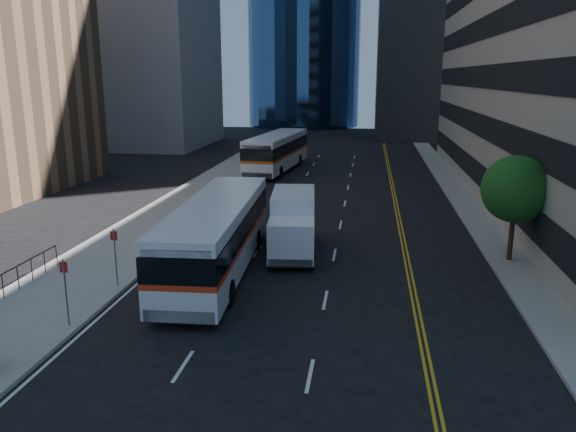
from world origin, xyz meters
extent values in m
plane|color=black|center=(0.00, 0.00, 0.00)|extent=(160.00, 160.00, 0.00)
cube|color=gray|center=(-10.50, 25.00, 0.07)|extent=(5.00, 90.00, 0.15)
cube|color=gray|center=(9.00, 25.00, 0.07)|extent=(2.00, 90.00, 0.15)
cube|color=gray|center=(-28.00, 52.00, 17.50)|extent=(18.00, 18.00, 35.00)
cylinder|color=#332114|center=(9.00, 8.00, 1.25)|extent=(0.24, 0.24, 2.20)
sphere|color=#154C17|center=(9.00, 8.00, 3.65)|extent=(3.20, 3.20, 3.20)
cube|color=white|center=(-4.69, 4.69, 0.97)|extent=(3.41, 13.01, 1.18)
cube|color=red|center=(-4.69, 4.69, 1.67)|extent=(3.43, 13.03, 0.24)
cube|color=black|center=(-4.69, 4.69, 2.26)|extent=(3.43, 13.03, 0.97)
cube|color=white|center=(-4.69, 4.69, 3.06)|extent=(3.41, 13.01, 0.54)
cylinder|color=black|center=(-5.78, 0.76, 0.54)|extent=(0.37, 1.09, 1.07)
cylinder|color=black|center=(-3.23, 0.88, 0.54)|extent=(0.37, 1.09, 1.07)
cylinder|color=black|center=(-6.13, 8.06, 0.54)|extent=(0.37, 1.09, 1.07)
cylinder|color=black|center=(-3.58, 8.18, 0.54)|extent=(0.37, 1.09, 1.07)
cube|color=silver|center=(-6.60, 33.61, 1.00)|extent=(4.29, 13.61, 1.23)
cube|color=#CD4713|center=(-6.60, 33.61, 1.73)|extent=(4.31, 13.63, 0.25)
cube|color=black|center=(-6.60, 33.61, 2.34)|extent=(4.31, 13.63, 1.00)
cube|color=silver|center=(-6.60, 33.61, 3.18)|extent=(4.29, 13.61, 0.56)
cylinder|color=black|center=(-8.34, 29.76, 0.56)|extent=(0.45, 1.14, 1.11)
cylinder|color=black|center=(-5.70, 29.48, 0.56)|extent=(0.45, 1.14, 1.11)
cylinder|color=black|center=(-7.55, 37.30, 0.56)|extent=(0.45, 1.14, 1.11)
cylinder|color=black|center=(-4.90, 37.02, 0.56)|extent=(0.45, 1.14, 1.11)
cube|color=white|center=(-1.43, 5.85, 1.31)|extent=(2.35, 2.19, 1.89)
cube|color=black|center=(-1.35, 5.00, 1.67)|extent=(1.96, 0.25, 0.99)
cube|color=white|center=(-1.74, 8.98, 1.85)|extent=(2.58, 4.52, 2.34)
cube|color=black|center=(-1.64, 8.00, 0.50)|extent=(2.14, 6.07, 0.23)
cylinder|color=black|center=(-2.37, 5.57, 0.43)|extent=(0.34, 0.89, 0.86)
cylinder|color=black|center=(-0.46, 5.76, 0.43)|extent=(0.34, 0.89, 0.86)
cylinder|color=black|center=(-2.81, 10.05, 0.43)|extent=(0.34, 0.89, 0.86)
cylinder|color=black|center=(-0.90, 10.24, 0.43)|extent=(0.34, 0.89, 0.86)
camera|label=1|loc=(2.02, -19.28, 8.83)|focal=35.00mm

